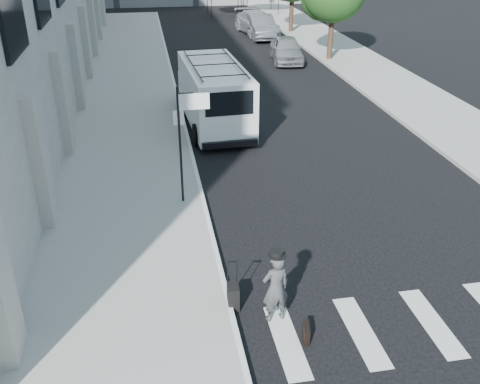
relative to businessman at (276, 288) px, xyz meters
name	(u,v)px	position (x,y,z in m)	size (l,w,h in m)	color
ground	(295,255)	(1.09, 2.29, -0.82)	(120.00, 120.00, 0.00)	black
sidewalk_left	(130,87)	(-3.16, 18.29, -0.74)	(4.50, 48.00, 0.15)	gray
sidewalk_right	(351,59)	(10.09, 22.29, -0.74)	(4.00, 56.00, 0.15)	gray
sign_pole	(187,121)	(-1.28, 5.50, 1.84)	(1.03, 0.07, 3.50)	black
businessman	(276,288)	(0.00, 0.00, 0.00)	(0.60, 0.39, 1.63)	#3C3D3F
briefcase	(306,332)	(0.49, -0.71, -0.65)	(0.12, 0.44, 0.34)	black
suitcase	(233,296)	(-0.81, 0.55, -0.52)	(0.27, 0.41, 1.11)	black
cargo_van	(214,94)	(0.36, 12.46, 0.47)	(2.61, 6.76, 2.49)	white
parked_car_a	(287,49)	(6.09, 22.57, -0.09)	(1.73, 4.29, 1.46)	gray
parked_car_b	(261,27)	(6.09, 29.82, -0.04)	(1.65, 4.74, 1.56)	#525459
parked_car_c	(257,23)	(6.09, 31.36, -0.02)	(2.24, 5.50, 1.60)	#9FA3A7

